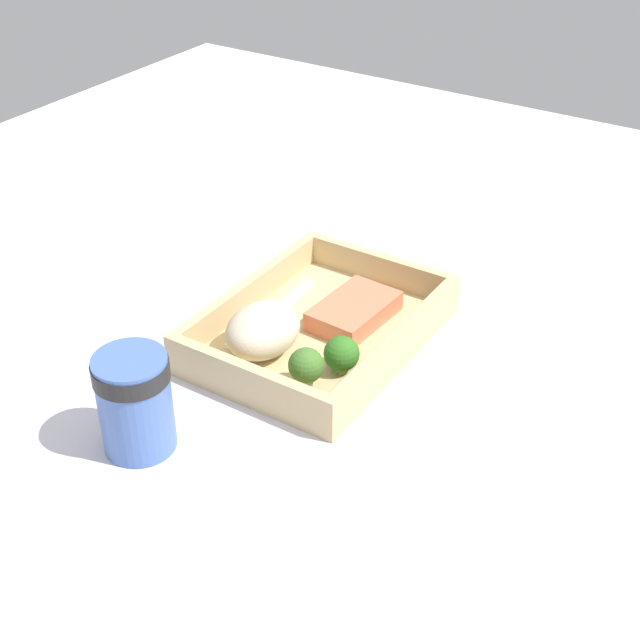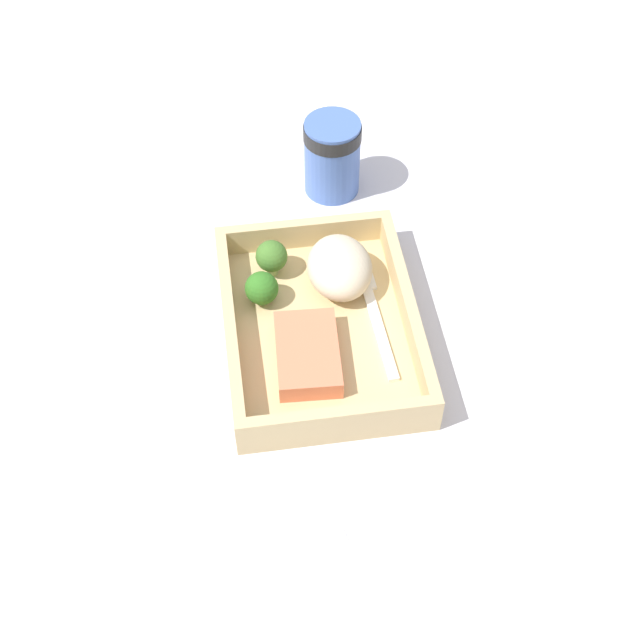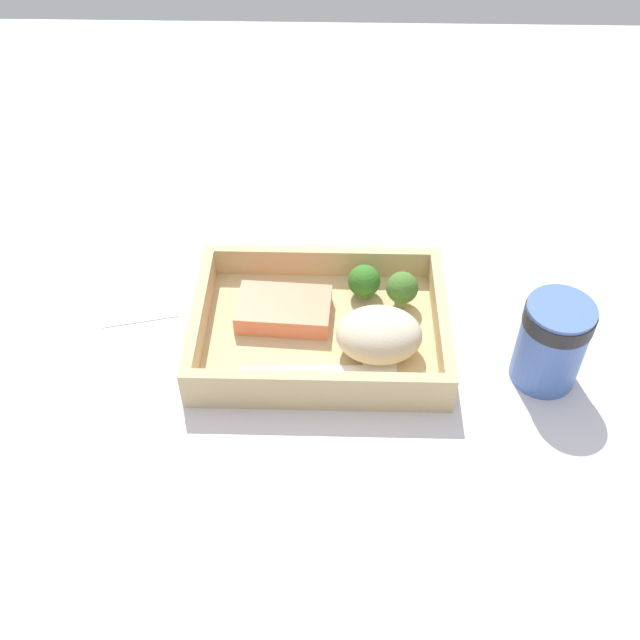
{
  "view_description": "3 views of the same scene",
  "coord_description": "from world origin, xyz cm",
  "views": [
    {
      "loc": [
        66.44,
        42.68,
        54.91
      ],
      "look_at": [
        0.0,
        0.0,
        2.7
      ],
      "focal_mm": 50.0,
      "sensor_mm": 36.0,
      "label": 1
    },
    {
      "loc": [
        -58.77,
        8.56,
        74.25
      ],
      "look_at": [
        0.0,
        0.0,
        2.7
      ],
      "focal_mm": 50.0,
      "sensor_mm": 36.0,
      "label": 2
    },
    {
      "loc": [
        1.39,
        -55.9,
        59.03
      ],
      "look_at": [
        0.0,
        0.0,
        2.7
      ],
      "focal_mm": 42.0,
      "sensor_mm": 36.0,
      "label": 3
    }
  ],
  "objects": [
    {
      "name": "receipt_slip",
      "position": [
        -21.46,
        7.77,
        0.12
      ],
      "size": [
        11.23,
        14.0,
        0.24
      ],
      "primitive_type": "cube",
      "rotation": [
        0.0,
        0.0,
        0.25
      ],
      "color": "white",
      "rests_on": "ground_plane"
    },
    {
      "name": "takeout_tray",
      "position": [
        0.0,
        0.0,
        0.6
      ],
      "size": [
        26.86,
        19.94,
        1.2
      ],
      "primitive_type": "cube",
      "color": "tan",
      "rests_on": "ground_plane"
    },
    {
      "name": "tray_rim",
      "position": [
        0.0,
        0.0,
        2.91
      ],
      "size": [
        26.86,
        19.94,
        3.41
      ],
      "color": "tan",
      "rests_on": "takeout_tray"
    },
    {
      "name": "fork",
      "position": [
        1.16,
        -6.03,
        1.42
      ],
      "size": [
        15.86,
        2.35,
        0.44
      ],
      "color": "white",
      "rests_on": "takeout_tray"
    },
    {
      "name": "broccoli_floret_1",
      "position": [
        4.75,
        5.61,
        3.27
      ],
      "size": [
        3.63,
        3.63,
        3.95
      ],
      "color": "#7BA256",
      "rests_on": "takeout_tray"
    },
    {
      "name": "paper_cup",
      "position": [
        23.06,
        -4.82,
        5.47
      ],
      "size": [
        6.86,
        6.86,
        9.79
      ],
      "color": "#4A6BB6",
      "rests_on": "ground_plane"
    },
    {
      "name": "mashed_potatoes",
      "position": [
        6.11,
        -3.04,
        3.78
      ],
      "size": [
        8.87,
        7.06,
        5.15
      ],
      "primitive_type": "ellipsoid",
      "color": "beige",
      "rests_on": "takeout_tray"
    },
    {
      "name": "ground_plane",
      "position": [
        0.0,
        0.0,
        -1.0
      ],
      "size": [
        160.0,
        160.0,
        2.0
      ],
      "primitive_type": "cube",
      "color": "silver"
    },
    {
      "name": "salmon_fillet",
      "position": [
        -3.96,
        1.85,
        2.32
      ],
      "size": [
        10.4,
        6.92,
        2.24
      ],
      "primitive_type": "cube",
      "rotation": [
        0.0,
        0.0,
        -0.06
      ],
      "color": "#E67753",
      "rests_on": "takeout_tray"
    },
    {
      "name": "broccoli_floret_2",
      "position": [
        8.84,
        4.08,
        3.71
      ],
      "size": [
        3.53,
        3.53,
        4.39
      ],
      "color": "#819C59",
      "rests_on": "takeout_tray"
    }
  ]
}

